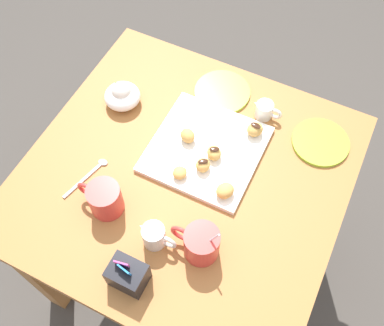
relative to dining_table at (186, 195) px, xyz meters
name	(u,v)px	position (x,y,z in m)	size (l,w,h in m)	color
ground_plane	(187,258)	(0.00, 0.00, -0.61)	(8.00, 8.00, 0.00)	#423D38
dining_table	(186,195)	(0.00, 0.00, 0.00)	(0.89, 0.87, 0.75)	#A36633
pastry_plate_square	(206,149)	(-0.02, -0.10, 0.15)	(0.31, 0.31, 0.02)	white
coffee_mug_red_left	(201,243)	(-0.14, 0.19, 0.20)	(0.13, 0.09, 0.15)	red
coffee_mug_red_right	(104,198)	(0.14, 0.19, 0.20)	(0.13, 0.09, 0.10)	red
cream_pitcher_white	(155,236)	(-0.02, 0.22, 0.18)	(0.10, 0.06, 0.07)	white
sugar_caddy	(128,275)	(-0.01, 0.33, 0.18)	(0.09, 0.07, 0.11)	black
ice_cream_bowl	(122,95)	(0.29, -0.14, 0.18)	(0.11, 0.11, 0.08)	white
chocolate_sauce_pitcher	(265,110)	(-0.13, -0.29, 0.17)	(0.09, 0.05, 0.06)	white
saucer_lime_left	(222,92)	(0.02, -0.32, 0.15)	(0.18, 0.18, 0.01)	#9EC633
saucer_lime_right	(320,142)	(-0.32, -0.27, 0.15)	(0.17, 0.17, 0.01)	#9EC633
loose_spoon_near_saucer	(91,173)	(0.24, 0.12, 0.15)	(0.06, 0.16, 0.01)	silver
beignet_0	(188,136)	(0.04, -0.10, 0.18)	(0.04, 0.05, 0.04)	#DBA351
beignet_1	(203,165)	(-0.04, -0.03, 0.18)	(0.04, 0.04, 0.04)	#DBA351
chocolate_drizzle_1	(203,162)	(-0.04, -0.03, 0.20)	(0.03, 0.02, 0.01)	#381E11
beignet_2	(255,129)	(-0.13, -0.21, 0.18)	(0.04, 0.05, 0.04)	#DBA351
chocolate_drizzle_2	(256,125)	(-0.13, -0.21, 0.20)	(0.03, 0.02, 0.01)	#381E11
beignet_3	(214,153)	(-0.05, -0.08, 0.18)	(0.04, 0.05, 0.04)	#DBA351
chocolate_drizzle_3	(214,149)	(-0.05, -0.08, 0.20)	(0.03, 0.02, 0.01)	#381E11
beignet_4	(225,191)	(-0.13, 0.02, 0.18)	(0.05, 0.04, 0.04)	#DBA351
beignet_5	(180,173)	(0.01, 0.02, 0.17)	(0.04, 0.04, 0.03)	#DBA351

